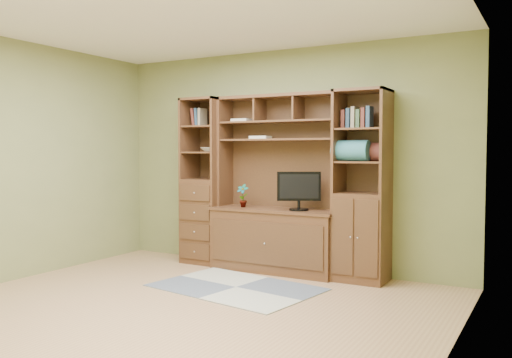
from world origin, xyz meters
The scene contains 11 objects.
room centered at (0.00, 0.00, 1.30)m, with size 4.60×4.10×2.64m.
center_hutch centered at (0.02, 1.73, 1.02)m, with size 1.54×0.53×2.05m, color #4C2D1A.
left_tower centered at (-0.98, 1.77, 1.02)m, with size 0.50×0.45×2.05m, color #4C2D1A.
right_tower centered at (1.05, 1.77, 1.02)m, with size 0.55×0.45×2.05m, color #4C2D1A.
rug centered at (0.03, 0.85, 0.01)m, with size 1.62×1.08×0.01m, color gray.
monitor centered at (0.34, 1.70, 1.03)m, with size 0.49×0.22×0.60m, color black.
orchid centered at (-0.39, 1.70, 0.87)m, with size 0.15×0.10×0.28m, color #983C33.
magazines centered at (-0.22, 1.82, 1.56)m, with size 0.23×0.17×0.03m, color beige.
bowl centered at (-0.90, 1.77, 1.42)m, with size 0.21×0.21×0.05m, color beige.
blanket_teal centered at (0.94, 1.73, 1.40)m, with size 0.39×0.22×0.22m, color #307080.
blanket_red centered at (1.13, 1.85, 1.39)m, with size 0.36×0.20×0.20m, color brown.
Camera 1 is at (2.87, -3.83, 1.40)m, focal length 38.00 mm.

